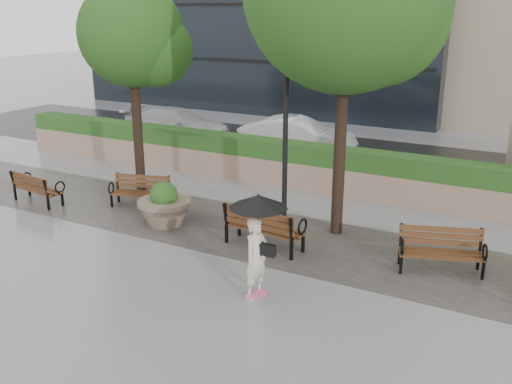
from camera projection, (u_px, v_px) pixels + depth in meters
The scene contains 14 objects.
ground at pixel (199, 286), 11.24m from camera, with size 100.00×100.00×0.00m, color gray.
cobble_strip at pixel (269, 235), 13.74m from camera, with size 28.00×3.20×0.01m, color #383330.
hedge_wall at pixel (331, 170), 16.88m from camera, with size 24.00×0.80×1.35m.
asphalt_street at pixel (371, 161), 20.42m from camera, with size 40.00×7.00×0.00m, color black.
bench_0 at pixel (38, 194), 15.95m from camera, with size 1.68×0.83×0.87m.
bench_1 at pixel (140, 198), 15.66m from camera, with size 1.69×1.05×0.85m.
bench_2 at pixel (264, 236), 12.95m from camera, with size 1.90×0.90×0.99m.
bench_3 at pixel (440, 260), 11.78m from camera, with size 1.81×1.19×0.91m.
planter_left at pixel (165, 208), 14.31m from camera, with size 1.34×1.34×1.13m.
lamppost at pixel (285, 162), 13.39m from camera, with size 0.28×0.28×4.04m.
tree_0 at pixel (138, 39), 15.85m from camera, with size 3.11×2.95×6.02m.
car_left at pixel (177, 124), 23.44m from camera, with size 1.84×4.53×1.31m, color silver.
car_right at pixel (297, 137), 20.98m from camera, with size 1.49×4.28×1.41m, color silver.
pedestrian at pixel (257, 236), 10.50m from camera, with size 1.09×1.09×2.01m.
Camera 1 is at (5.83, -8.34, 5.24)m, focal length 40.00 mm.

